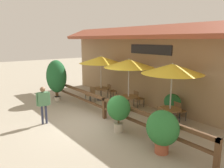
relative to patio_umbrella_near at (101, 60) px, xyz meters
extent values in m
plane|color=#9E937F|center=(2.61, -2.70, -2.36)|extent=(60.00, 60.00, 0.00)
cube|color=#997A56|center=(2.61, 1.50, -0.56)|extent=(14.00, 0.40, 3.60)
cube|color=brown|center=(2.61, 0.95, 1.51)|extent=(14.28, 1.48, 0.70)
cube|color=black|center=(2.55, 1.27, 0.64)|extent=(2.73, 0.04, 0.47)
cube|color=brown|center=(2.61, -1.65, -1.47)|extent=(10.40, 0.14, 0.11)
cube|color=brown|center=(2.61, -1.65, -1.89)|extent=(10.40, 0.10, 0.09)
cube|color=brown|center=(-2.52, -1.65, -1.89)|extent=(0.14, 0.14, 0.95)
cube|color=brown|center=(2.61, -1.65, -1.89)|extent=(0.14, 0.14, 0.95)
cube|color=brown|center=(7.74, -1.65, -1.89)|extent=(0.14, 0.14, 0.95)
cylinder|color=#B7B2A8|center=(0.00, 0.00, -1.25)|extent=(0.06, 0.06, 2.23)
cone|color=yellow|center=(0.00, 0.00, 0.00)|extent=(2.46, 2.46, 0.39)
sphere|color=#B2ADA3|center=(0.00, 0.00, 0.20)|extent=(0.07, 0.07, 0.07)
cylinder|color=brown|center=(0.00, 0.00, -1.67)|extent=(0.92, 0.92, 0.05)
cylinder|color=#333333|center=(0.00, 0.00, -2.03)|extent=(0.07, 0.07, 0.67)
cylinder|color=#333333|center=(0.00, 0.00, -2.35)|extent=(0.51, 0.51, 0.03)
cube|color=brown|center=(0.03, -0.77, -1.92)|extent=(0.47, 0.47, 0.05)
cube|color=brown|center=(0.00, -0.58, -1.70)|extent=(0.40, 0.09, 0.40)
cylinder|color=#2D2D2D|center=(-0.13, -0.99, -2.15)|extent=(0.04, 0.04, 0.42)
cylinder|color=#2D2D2D|center=(0.24, -0.94, -2.15)|extent=(0.04, 0.04, 0.42)
cylinder|color=#2D2D2D|center=(-0.18, -0.61, -2.15)|extent=(0.04, 0.04, 0.42)
cylinder|color=#2D2D2D|center=(0.19, -0.56, -2.15)|extent=(0.04, 0.04, 0.42)
cube|color=brown|center=(0.05, 0.77, -1.92)|extent=(0.48, 0.48, 0.05)
cube|color=brown|center=(0.03, 0.58, -1.70)|extent=(0.40, 0.10, 0.40)
cylinder|color=#2D2D2D|center=(0.27, 0.93, -2.15)|extent=(0.04, 0.04, 0.42)
cylinder|color=#2D2D2D|center=(-0.10, 0.99, -2.15)|extent=(0.04, 0.04, 0.42)
cylinder|color=#2D2D2D|center=(0.21, 0.55, -2.15)|extent=(0.04, 0.04, 0.42)
cylinder|color=#2D2D2D|center=(-0.16, 0.61, -2.15)|extent=(0.04, 0.04, 0.42)
cylinder|color=#B7B2A8|center=(2.37, 0.01, -1.25)|extent=(0.06, 0.06, 2.23)
cone|color=yellow|center=(2.37, 0.01, 0.00)|extent=(2.46, 2.46, 0.39)
sphere|color=#B2ADA3|center=(2.37, 0.01, 0.20)|extent=(0.07, 0.07, 0.07)
cylinder|color=brown|center=(2.37, 0.01, -1.67)|extent=(0.92, 0.92, 0.05)
cylinder|color=#333333|center=(2.37, 0.01, -2.03)|extent=(0.07, 0.07, 0.67)
cylinder|color=#333333|center=(2.37, 0.01, -2.35)|extent=(0.51, 0.51, 0.03)
cube|color=brown|center=(2.35, -0.81, -1.92)|extent=(0.48, 0.48, 0.05)
cube|color=brown|center=(2.31, -0.62, -1.70)|extent=(0.40, 0.10, 0.40)
cylinder|color=#2D2D2D|center=(2.19, -1.03, -2.15)|extent=(0.04, 0.04, 0.42)
cylinder|color=#2D2D2D|center=(2.57, -0.96, -2.15)|extent=(0.04, 0.04, 0.42)
cylinder|color=#2D2D2D|center=(2.13, -0.65, -2.15)|extent=(0.04, 0.04, 0.42)
cylinder|color=#2D2D2D|center=(2.50, -0.59, -2.15)|extent=(0.04, 0.04, 0.42)
cube|color=brown|center=(2.31, 0.82, -1.92)|extent=(0.49, 0.49, 0.05)
cube|color=brown|center=(2.27, 0.64, -1.70)|extent=(0.40, 0.11, 0.40)
cylinder|color=#2D2D2D|center=(2.53, 0.98, -2.15)|extent=(0.04, 0.04, 0.42)
cylinder|color=#2D2D2D|center=(2.15, 1.05, -2.15)|extent=(0.04, 0.04, 0.42)
cylinder|color=#2D2D2D|center=(2.46, 0.60, -2.15)|extent=(0.04, 0.04, 0.42)
cylinder|color=#2D2D2D|center=(2.08, 0.67, -2.15)|extent=(0.04, 0.04, 0.42)
cylinder|color=#B7B2A8|center=(4.91, 0.02, -1.25)|extent=(0.06, 0.06, 2.23)
cone|color=yellow|center=(4.91, 0.02, 0.00)|extent=(2.46, 2.46, 0.39)
sphere|color=#B2ADA3|center=(4.91, 0.02, 0.20)|extent=(0.07, 0.07, 0.07)
cylinder|color=brown|center=(4.91, 0.02, -1.67)|extent=(0.92, 0.92, 0.05)
cylinder|color=#333333|center=(4.91, 0.02, -2.03)|extent=(0.07, 0.07, 0.67)
cylinder|color=#333333|center=(4.91, 0.02, -2.35)|extent=(0.51, 0.51, 0.03)
cube|color=brown|center=(4.89, -0.75, -1.92)|extent=(0.44, 0.44, 0.05)
cube|color=brown|center=(4.90, -0.56, -1.70)|extent=(0.40, 0.06, 0.40)
cylinder|color=#2D2D2D|center=(4.69, -0.93, -2.15)|extent=(0.04, 0.04, 0.42)
cylinder|color=#2D2D2D|center=(5.07, -0.95, -2.15)|extent=(0.04, 0.04, 0.42)
cylinder|color=#2D2D2D|center=(4.71, -0.55, -2.15)|extent=(0.04, 0.04, 0.42)
cylinder|color=#2D2D2D|center=(5.09, -0.58, -2.15)|extent=(0.04, 0.04, 0.42)
cube|color=brown|center=(4.86, 0.78, -1.92)|extent=(0.47, 0.47, 0.05)
cube|color=brown|center=(4.84, 0.60, -1.70)|extent=(0.40, 0.09, 0.40)
cylinder|color=#2D2D2D|center=(5.07, 0.95, -2.15)|extent=(0.04, 0.04, 0.42)
cylinder|color=#2D2D2D|center=(4.70, 1.00, -2.15)|extent=(0.04, 0.04, 0.42)
cylinder|color=#2D2D2D|center=(5.02, 0.57, -2.15)|extent=(0.04, 0.04, 0.42)
cylinder|color=#2D2D2D|center=(4.65, 0.62, -2.15)|extent=(0.04, 0.04, 0.42)
cylinder|color=#B7AD99|center=(-1.39, -2.11, -2.23)|extent=(0.33, 0.33, 0.26)
cylinder|color=#B7AD99|center=(-1.39, -2.11, -2.12)|extent=(0.36, 0.36, 0.04)
cylinder|color=brown|center=(-1.39, -2.11, -1.83)|extent=(0.06, 0.06, 0.56)
ellipsoid|color=#1E5B2D|center=(-1.39, -2.11, -0.92)|extent=(1.23, 1.11, 1.86)
cylinder|color=#B7AD99|center=(4.10, -2.07, -2.19)|extent=(0.35, 0.35, 0.34)
cylinder|color=#B7AD99|center=(4.10, -2.07, -2.04)|extent=(0.38, 0.38, 0.04)
cylinder|color=brown|center=(4.10, -2.07, -1.88)|extent=(0.06, 0.06, 0.29)
ellipsoid|color=#287033|center=(4.10, -2.07, -1.41)|extent=(0.95, 0.85, 0.96)
cylinder|color=#9E4C33|center=(6.19, -2.03, -2.18)|extent=(0.43, 0.43, 0.36)
cylinder|color=#9E4C33|center=(6.19, -2.03, -2.02)|extent=(0.47, 0.47, 0.04)
ellipsoid|color=#287033|center=(6.19, -2.03, -1.53)|extent=(1.05, 0.95, 1.11)
cylinder|color=#564C47|center=(4.40, 0.85, -2.15)|extent=(0.37, 0.37, 0.42)
cylinder|color=#564C47|center=(4.40, 0.85, -1.97)|extent=(0.40, 0.40, 0.04)
ellipsoid|color=#1E5B2D|center=(4.40, 0.85, -1.63)|extent=(0.78, 0.70, 0.75)
cylinder|color=#2D334C|center=(1.56, -4.11, -1.96)|extent=(0.09, 0.09, 0.80)
cylinder|color=#2D334C|center=(1.59, -3.95, -1.96)|extent=(0.09, 0.09, 0.80)
cube|color=#4C7F56|center=(1.57, -4.03, -1.27)|extent=(0.28, 0.46, 0.57)
cylinder|color=#4C7F56|center=(1.53, -4.27, -1.27)|extent=(0.07, 0.07, 0.54)
cylinder|color=#4C7F56|center=(1.62, -3.79, -1.27)|extent=(0.07, 0.07, 0.54)
sphere|color=brown|center=(1.57, -4.03, -0.87)|extent=(0.22, 0.22, 0.22)
camera|label=1|loc=(10.21, -7.14, 1.15)|focal=35.00mm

